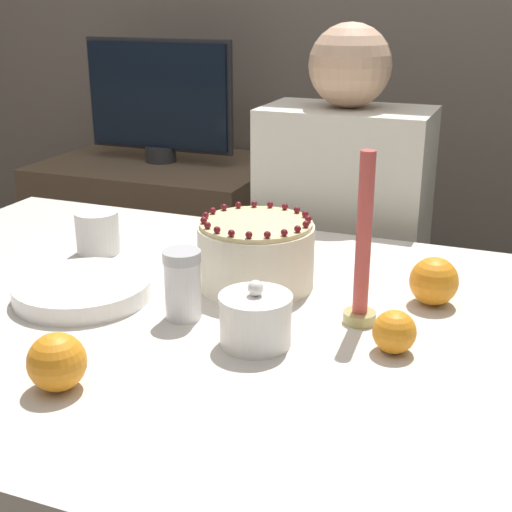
{
  "coord_description": "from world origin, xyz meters",
  "views": [
    {
      "loc": [
        0.43,
        -0.96,
        1.25
      ],
      "look_at": [
        -0.01,
        0.14,
        0.81
      ],
      "focal_mm": 50.0,
      "sensor_mm": 36.0,
      "label": 1
    }
  ],
  "objects_px": {
    "sugar_shaker": "(183,284)",
    "tv_monitor": "(159,99)",
    "candle": "(363,256)",
    "cake": "(256,254)",
    "person_man_blue_shirt": "(340,297)",
    "sugar_bowl": "(256,319)"
  },
  "relations": [
    {
      "from": "sugar_bowl",
      "to": "tv_monitor",
      "type": "relative_size",
      "value": 0.22
    },
    {
      "from": "candle",
      "to": "tv_monitor",
      "type": "relative_size",
      "value": 0.55
    },
    {
      "from": "sugar_shaker",
      "to": "tv_monitor",
      "type": "relative_size",
      "value": 0.22
    },
    {
      "from": "candle",
      "to": "tv_monitor",
      "type": "bearing_deg",
      "value": 131.95
    },
    {
      "from": "tv_monitor",
      "to": "cake",
      "type": "bearing_deg",
      "value": -53.0
    },
    {
      "from": "person_man_blue_shirt",
      "to": "tv_monitor",
      "type": "xyz_separation_m",
      "value": [
        -0.72,
        0.39,
        0.42
      ]
    },
    {
      "from": "sugar_bowl",
      "to": "cake",
      "type": "bearing_deg",
      "value": 111.35
    },
    {
      "from": "sugar_bowl",
      "to": "tv_monitor",
      "type": "distance_m",
      "value": 1.4
    },
    {
      "from": "sugar_shaker",
      "to": "person_man_blue_shirt",
      "type": "relative_size",
      "value": 0.1
    },
    {
      "from": "person_man_blue_shirt",
      "to": "tv_monitor",
      "type": "relative_size",
      "value": 2.34
    },
    {
      "from": "sugar_shaker",
      "to": "person_man_blue_shirt",
      "type": "distance_m",
      "value": 0.78
    },
    {
      "from": "candle",
      "to": "person_man_blue_shirt",
      "type": "bearing_deg",
      "value": 107.02
    },
    {
      "from": "sugar_bowl",
      "to": "candle",
      "type": "xyz_separation_m",
      "value": [
        0.13,
        0.13,
        0.07
      ]
    },
    {
      "from": "cake",
      "to": "tv_monitor",
      "type": "distance_m",
      "value": 1.18
    },
    {
      "from": "person_man_blue_shirt",
      "to": "tv_monitor",
      "type": "distance_m",
      "value": 0.92
    },
    {
      "from": "cake",
      "to": "person_man_blue_shirt",
      "type": "height_order",
      "value": "person_man_blue_shirt"
    },
    {
      "from": "candle",
      "to": "tv_monitor",
      "type": "xyz_separation_m",
      "value": [
        -0.92,
        1.02,
        0.07
      ]
    },
    {
      "from": "cake",
      "to": "tv_monitor",
      "type": "height_order",
      "value": "tv_monitor"
    },
    {
      "from": "sugar_bowl",
      "to": "tv_monitor",
      "type": "bearing_deg",
      "value": 124.46
    },
    {
      "from": "candle",
      "to": "tv_monitor",
      "type": "height_order",
      "value": "tv_monitor"
    },
    {
      "from": "candle",
      "to": "cake",
      "type": "bearing_deg",
      "value": 158.39
    },
    {
      "from": "tv_monitor",
      "to": "sugar_shaker",
      "type": "bearing_deg",
      "value": -59.7
    }
  ]
}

